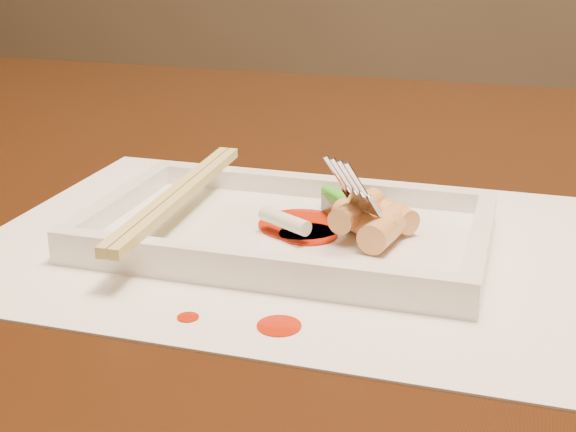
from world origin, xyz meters
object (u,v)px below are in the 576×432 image
(plate_base, at_px, (288,236))
(fork, at_px, (403,122))
(placemat, at_px, (288,242))
(chopstick_a, at_px, (173,194))
(table, at_px, (257,279))

(plate_base, xyz_separation_m, fork, (0.07, 0.02, 0.08))
(placemat, distance_m, chopstick_a, 0.09)
(table, distance_m, chopstick_a, 0.19)
(table, xyz_separation_m, fork, (0.14, -0.13, 0.18))
(placemat, bearing_deg, plate_base, 0.00)
(placemat, bearing_deg, table, 116.69)
(table, height_order, fork, fork)
(chopstick_a, height_order, fork, fork)
(placemat, distance_m, fork, 0.11)
(plate_base, xyz_separation_m, chopstick_a, (-0.08, 0.00, 0.02))
(table, height_order, placemat, placemat)
(placemat, distance_m, plate_base, 0.00)
(chopstick_a, xyz_separation_m, fork, (0.15, 0.02, 0.06))
(table, relative_size, chopstick_a, 6.49)
(table, distance_m, fork, 0.27)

